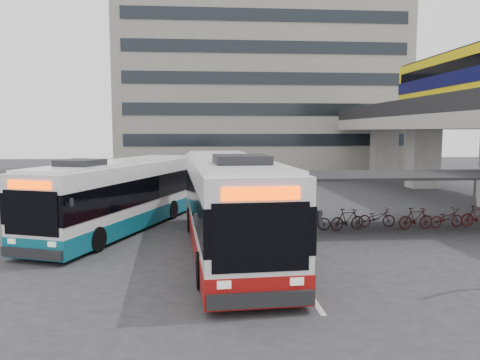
{
  "coord_description": "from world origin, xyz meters",
  "views": [
    {
      "loc": [
        -0.43,
        -17.55,
        4.48
      ],
      "look_at": [
        1.5,
        5.94,
        2.0
      ],
      "focal_mm": 35.0,
      "sensor_mm": 36.0,
      "label": 1
    }
  ],
  "objects": [
    {
      "name": "viaduct",
      "position": [
        17.0,
        10.86,
        6.23
      ],
      "size": [
        8.0,
        32.0,
        9.68
      ],
      "color": "gray",
      "rests_on": "ground"
    },
    {
      "name": "office_block",
      "position": [
        6.0,
        36.0,
        12.5
      ],
      "size": [
        30.0,
        15.0,
        25.0
      ],
      "primitive_type": "cube",
      "color": "gray",
      "rests_on": "ground"
    },
    {
      "name": "bus_main",
      "position": [
        0.56,
        -0.4,
        1.74
      ],
      "size": [
        3.54,
        12.85,
        3.76
      ],
      "rotation": [
        0.0,
        0.0,
        0.06
      ],
      "color": "white",
      "rests_on": "ground"
    },
    {
      "name": "bus_teal",
      "position": [
        -4.15,
        3.63,
        1.57
      ],
      "size": [
        6.28,
        11.56,
        3.38
      ],
      "rotation": [
        0.0,
        0.0,
        -0.35
      ],
      "color": "white",
      "rests_on": "ground"
    },
    {
      "name": "road_markings",
      "position": [
        2.5,
        -3.0,
        0.01
      ],
      "size": [
        0.15,
        7.6,
        0.01
      ],
      "color": "beige",
      "rests_on": "ground"
    },
    {
      "name": "ground",
      "position": [
        0.0,
        0.0,
        0.0
      ],
      "size": [
        120.0,
        120.0,
        0.0
      ],
      "primitive_type": "plane",
      "color": "#28282B",
      "rests_on": "ground"
    },
    {
      "name": "pedestrian",
      "position": [
        -4.64,
        2.43,
        0.77
      ],
      "size": [
        0.38,
        0.57,
        1.55
      ],
      "primitive_type": "imported",
      "rotation": [
        0.0,
        0.0,
        1.56
      ],
      "color": "black",
      "rests_on": "ground"
    },
    {
      "name": "bike_shelter",
      "position": [
        8.47,
        3.0,
        1.44
      ],
      "size": [
        10.0,
        4.0,
        2.54
      ],
      "color": "#595B60",
      "rests_on": "ground"
    }
  ]
}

